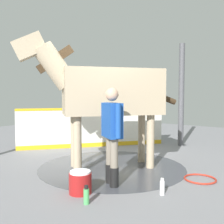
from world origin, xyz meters
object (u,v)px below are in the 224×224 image
object	(u,v)px
bottle_spray	(86,195)
hose_coil	(200,179)
handler	(112,130)
horse	(106,92)
wash_bucket	(80,182)
bottle_shampoo	(162,187)

from	to	relation	value
bottle_spray	hose_coil	bearing A→B (deg)	154.98
handler	horse	bearing A→B (deg)	76.76
horse	bottle_spray	size ratio (longest dim) A/B	10.49
horse	wash_bucket	size ratio (longest dim) A/B	7.92
horse	bottle_shampoo	size ratio (longest dim) A/B	10.82
horse	bottle_spray	world-z (taller)	horse
horse	hose_coil	distance (m)	2.41
wash_bucket	bottle_spray	distance (m)	0.42
hose_coil	handler	bearing A→B (deg)	-44.24
bottle_spray	hose_coil	xyz separation A→B (m)	(-1.96, 0.91, -0.10)
wash_bucket	bottle_shampoo	size ratio (longest dim) A/B	1.37
bottle_spray	hose_coil	size ratio (longest dim) A/B	0.47
bottle_spray	bottle_shampoo	bearing A→B (deg)	143.64
handler	hose_coil	size ratio (longest dim) A/B	2.88
bottle_shampoo	hose_coil	size ratio (longest dim) A/B	0.45
wash_bucket	bottle_spray	world-z (taller)	wash_bucket
bottle_shampoo	bottle_spray	distance (m)	1.16
bottle_shampoo	bottle_spray	size ratio (longest dim) A/B	0.97
horse	handler	distance (m)	1.23
horse	wash_bucket	world-z (taller)	horse
handler	wash_bucket	world-z (taller)	handler
horse	hose_coil	size ratio (longest dim) A/B	4.88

